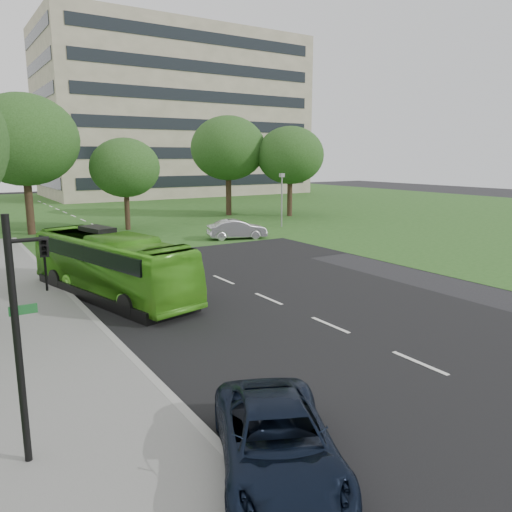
{
  "coord_description": "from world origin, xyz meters",
  "views": [
    {
      "loc": [
        -11.45,
        -15.05,
        5.98
      ],
      "look_at": [
        0.31,
        3.49,
        1.6
      ],
      "focal_mm": 35.0,
      "sensor_mm": 36.0,
      "label": 1
    }
  ],
  "objects_px": {
    "tree_park_e": "(290,155)",
    "bus": "(111,265)",
    "traffic_light": "(25,323)",
    "camera_pole": "(282,193)",
    "tree_park_c": "(125,168)",
    "sedan": "(237,229)",
    "tree_park_d": "(228,148)",
    "tree_park_b": "(24,140)",
    "office_building": "(175,115)",
    "suv": "(277,442)"
  },
  "relations": [
    {
      "from": "tree_park_d",
      "to": "sedan",
      "type": "bearing_deg",
      "value": -117.09
    },
    {
      "from": "office_building",
      "to": "suv",
      "type": "height_order",
      "value": "office_building"
    },
    {
      "from": "office_building",
      "to": "sedan",
      "type": "xyz_separation_m",
      "value": [
        -15.05,
        -45.43,
        -11.78
      ]
    },
    {
      "from": "tree_park_b",
      "to": "sedan",
      "type": "height_order",
      "value": "tree_park_b"
    },
    {
      "from": "tree_park_d",
      "to": "tree_park_e",
      "type": "height_order",
      "value": "tree_park_d"
    },
    {
      "from": "sedan",
      "to": "tree_park_b",
      "type": "bearing_deg",
      "value": 66.28
    },
    {
      "from": "suv",
      "to": "tree_park_b",
      "type": "bearing_deg",
      "value": 113.18
    },
    {
      "from": "tree_park_b",
      "to": "tree_park_e",
      "type": "bearing_deg",
      "value": -2.08
    },
    {
      "from": "tree_park_e",
      "to": "tree_park_c",
      "type": "bearing_deg",
      "value": -177.75
    },
    {
      "from": "sedan",
      "to": "traffic_light",
      "type": "bearing_deg",
      "value": 157.96
    },
    {
      "from": "camera_pole",
      "to": "tree_park_b",
      "type": "bearing_deg",
      "value": 168.44
    },
    {
      "from": "office_building",
      "to": "bus",
      "type": "distance_m",
      "value": 63.31
    },
    {
      "from": "tree_park_b",
      "to": "tree_park_d",
      "type": "relative_size",
      "value": 1.06
    },
    {
      "from": "sedan",
      "to": "tree_park_d",
      "type": "bearing_deg",
      "value": -10.74
    },
    {
      "from": "traffic_light",
      "to": "camera_pole",
      "type": "xyz_separation_m",
      "value": [
        23.75,
        25.24,
        0.04
      ]
    },
    {
      "from": "tree_park_c",
      "to": "tree_park_e",
      "type": "xyz_separation_m",
      "value": [
        17.15,
        0.67,
        1.02
      ]
    },
    {
      "from": "bus",
      "to": "traffic_light",
      "type": "height_order",
      "value": "traffic_light"
    },
    {
      "from": "tree_park_d",
      "to": "camera_pole",
      "type": "xyz_separation_m",
      "value": [
        -0.52,
        -10.24,
        -3.86
      ]
    },
    {
      "from": "tree_park_e",
      "to": "traffic_light",
      "type": "height_order",
      "value": "tree_park_e"
    },
    {
      "from": "tree_park_c",
      "to": "sedan",
      "type": "bearing_deg",
      "value": -59.4
    },
    {
      "from": "tree_park_b",
      "to": "sedan",
      "type": "xyz_separation_m",
      "value": [
        12.5,
        -10.52,
        -6.5
      ]
    },
    {
      "from": "tree_park_c",
      "to": "sedan",
      "type": "height_order",
      "value": "tree_park_c"
    },
    {
      "from": "traffic_light",
      "to": "camera_pole",
      "type": "height_order",
      "value": "traffic_light"
    },
    {
      "from": "tree_park_e",
      "to": "bus",
      "type": "distance_m",
      "value": 31.9
    },
    {
      "from": "tree_park_e",
      "to": "camera_pole",
      "type": "relative_size",
      "value": 1.96
    },
    {
      "from": "bus",
      "to": "suv",
      "type": "xyz_separation_m",
      "value": [
        -1.0,
        -14.0,
        -0.73
      ]
    },
    {
      "from": "tree_park_e",
      "to": "bus",
      "type": "bearing_deg",
      "value": -140.28
    },
    {
      "from": "bus",
      "to": "sedan",
      "type": "relative_size",
      "value": 2.29
    },
    {
      "from": "bus",
      "to": "suv",
      "type": "bearing_deg",
      "value": -108.05
    },
    {
      "from": "tree_park_b",
      "to": "camera_pole",
      "type": "xyz_separation_m",
      "value": [
        19.0,
        -7.05,
        -4.25
      ]
    },
    {
      "from": "sedan",
      "to": "camera_pole",
      "type": "relative_size",
      "value": 0.94
    },
    {
      "from": "traffic_light",
      "to": "tree_park_e",
      "type": "bearing_deg",
      "value": 51.72
    },
    {
      "from": "tree_park_b",
      "to": "tree_park_e",
      "type": "distance_m",
      "value": 24.4
    },
    {
      "from": "suv",
      "to": "traffic_light",
      "type": "distance_m",
      "value": 5.25
    },
    {
      "from": "sedan",
      "to": "traffic_light",
      "type": "distance_m",
      "value": 27.87
    },
    {
      "from": "tree_park_e",
      "to": "bus",
      "type": "relative_size",
      "value": 0.9
    },
    {
      "from": "bus",
      "to": "sedan",
      "type": "xyz_separation_m",
      "value": [
        12.41,
        10.53,
        -0.67
      ]
    },
    {
      "from": "tree_park_e",
      "to": "traffic_light",
      "type": "bearing_deg",
      "value": -132.83
    },
    {
      "from": "office_building",
      "to": "suv",
      "type": "relative_size",
      "value": 8.53
    },
    {
      "from": "tree_park_e",
      "to": "sedan",
      "type": "distance_m",
      "value": 16.2
    },
    {
      "from": "tree_park_b",
      "to": "suv",
      "type": "xyz_separation_m",
      "value": [
        -0.91,
        -35.05,
        -6.57
      ]
    },
    {
      "from": "suv",
      "to": "traffic_light",
      "type": "relative_size",
      "value": 0.94
    },
    {
      "from": "tree_park_b",
      "to": "camera_pole",
      "type": "relative_size",
      "value": 2.33
    },
    {
      "from": "office_building",
      "to": "tree_park_e",
      "type": "relative_size",
      "value": 4.46
    },
    {
      "from": "tree_park_e",
      "to": "office_building",
      "type": "bearing_deg",
      "value": 84.9
    },
    {
      "from": "tree_park_c",
      "to": "bus",
      "type": "relative_size",
      "value": 0.76
    },
    {
      "from": "office_building",
      "to": "traffic_light",
      "type": "xyz_separation_m",
      "value": [
        -32.3,
        -67.2,
        -9.57
      ]
    },
    {
      "from": "tree_park_d",
      "to": "camera_pole",
      "type": "distance_m",
      "value": 10.96
    },
    {
      "from": "tree_park_b",
      "to": "traffic_light",
      "type": "relative_size",
      "value": 2.15
    },
    {
      "from": "tree_park_d",
      "to": "suv",
      "type": "xyz_separation_m",
      "value": [
        -20.42,
        -38.24,
        -6.17
      ]
    }
  ]
}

